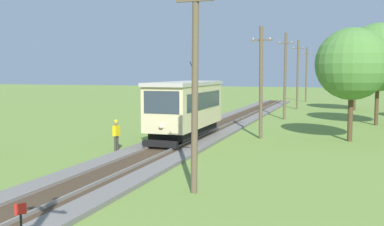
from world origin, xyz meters
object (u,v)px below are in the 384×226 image
utility_pole_horizon (306,74)px  tree_right_far (379,57)px  utility_pole_distant (298,74)px  utility_pole_near_tram (195,82)px  tree_left_near (352,64)px  utility_pole_mid (261,82)px  red_tram (186,107)px  tree_left_far (356,65)px  utility_pole_far (285,75)px  trackside_signal_marker (21,224)px  track_worker (116,134)px

utility_pole_horizon → tree_right_far: 29.60m
utility_pole_distant → utility_pole_near_tram: bearing=-90.0°
utility_pole_horizon → tree_left_near: 38.82m
utility_pole_mid → tree_right_far: bearing=53.9°
utility_pole_distant → tree_right_far: bearing=-61.7°
red_tram → tree_left_far: size_ratio=1.06×
tree_left_near → tree_right_far: size_ratio=0.85×
utility_pole_near_tram → utility_pole_horizon: utility_pole_horizon is taller
utility_pole_near_tram → utility_pole_distant: size_ratio=0.95×
red_tram → tree_left_far: tree_left_far is taller
utility_pole_far → utility_pole_horizon: bearing=90.0°
utility_pole_mid → utility_pole_far: size_ratio=0.91×
red_tram → utility_pole_distant: utility_pole_distant is taller
utility_pole_near_tram → utility_pole_far: (0.00, 26.72, 0.10)m
tree_right_far → utility_pole_mid: bearing=-126.1°
utility_pole_far → trackside_signal_marker: utility_pole_far is taller
tree_left_near → tree_right_far: 10.18m
utility_pole_far → tree_left_far: 14.22m
utility_pole_near_tram → utility_pole_mid: 13.73m
utility_pole_distant → trackside_signal_marker: utility_pole_distant is taller
utility_pole_horizon → tree_right_far: tree_right_far is taller
track_worker → tree_left_near: (12.46, 8.01, 3.95)m
red_tram → utility_pole_mid: (4.30, 2.67, 1.60)m
utility_pole_mid → tree_right_far: tree_right_far is taller
utility_pole_far → tree_right_far: size_ratio=0.95×
utility_pole_horizon → red_tram: bearing=-95.8°
utility_pole_near_tram → trackside_signal_marker: (-2.39, -6.43, -3.38)m
utility_pole_near_tram → utility_pole_horizon: size_ratio=0.96×
utility_pole_near_tram → tree_left_near: size_ratio=1.09×
tree_left_far → utility_pole_far: bearing=-117.3°
utility_pole_horizon → tree_left_near: (5.61, -38.40, 0.73)m
utility_pole_distant → utility_pole_horizon: 13.90m
utility_pole_mid → tree_left_near: (5.61, 0.86, 1.14)m
utility_pole_near_tram → tree_right_far: bearing=72.2°
utility_pole_mid → utility_pole_horizon: utility_pole_horizon is taller
trackside_signal_marker → utility_pole_far: bearing=85.9°
utility_pole_near_tram → utility_pole_horizon: (0.00, 53.00, 0.15)m
trackside_signal_marker → track_worker: (-4.46, 13.02, 0.32)m
utility_pole_horizon → tree_right_far: bearing=-74.6°
utility_pole_horizon → tree_left_far: bearing=-64.5°
red_tram → utility_pole_far: utility_pole_far is taller
utility_pole_far → utility_pole_horizon: size_ratio=0.99×
utility_pole_horizon → tree_left_near: bearing=-81.7°
utility_pole_near_tram → tree_left_far: 39.87m
utility_pole_mid → tree_left_far: 26.44m
utility_pole_horizon → utility_pole_mid: bearing=-90.0°
utility_pole_distant → tree_left_far: size_ratio=1.03×
utility_pole_distant → tree_left_near: size_ratio=1.15×
red_tram → utility_pole_mid: 5.31m
utility_pole_mid → track_worker: (-6.85, -7.14, -2.81)m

